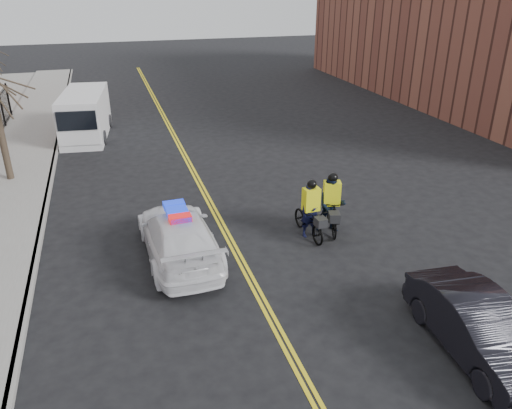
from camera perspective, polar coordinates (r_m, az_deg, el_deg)
The scene contains 11 objects.
ground at distance 14.62m, azimuth -0.80°, elevation -8.21°, with size 120.00×120.00×0.00m, color black.
center_line_left at distance 21.59m, azimuth -6.95°, elevation 2.91°, with size 0.10×60.00×0.01m, color yellow.
center_line_right at distance 21.62m, azimuth -6.53°, elevation 2.96°, with size 0.10×60.00×0.01m, color yellow.
sidewalk at distance 21.71m, azimuth -26.57°, elevation 0.68°, with size 3.00×60.00×0.15m, color gray.
curb at distance 21.47m, azimuth -22.67°, elevation 1.18°, with size 0.20×60.00×0.15m, color gray.
building_across at distance 39.23m, azimuth 24.87°, elevation 18.98°, with size 12.00×30.00×11.00m, color brown.
police_cruiser at distance 15.38m, azimuth -8.83°, elevation -3.53°, with size 2.24×5.18×1.64m.
dark_sedan at distance 12.65m, azimuth 24.10°, elevation -12.73°, with size 1.49×4.27×1.41m, color black.
cargo_van at distance 28.47m, azimuth -18.97°, elevation 9.55°, with size 2.69×5.86×2.37m.
cyclist_near at distance 16.57m, azimuth 6.24°, elevation -1.40°, with size 0.86×2.09×2.01m.
cyclist_far at distance 16.93m, azimuth 8.55°, elevation -0.46°, with size 1.15×2.16×2.10m.
Camera 1 is at (-3.39, -11.81, 7.93)m, focal length 35.00 mm.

